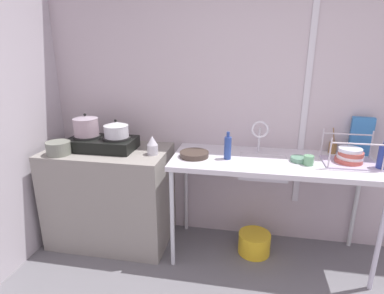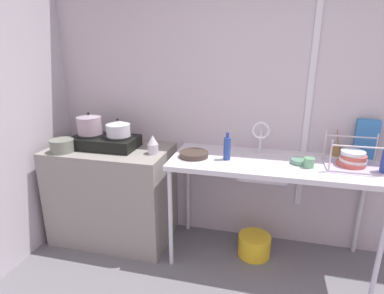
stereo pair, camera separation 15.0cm
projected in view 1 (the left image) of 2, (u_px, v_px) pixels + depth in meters
The scene contains 20 objects.
wall_back at pixel (294, 101), 2.73m from camera, with size 5.26×0.10×2.66m, color #BAADB5.
wall_metal_strip at pixel (307, 87), 2.62m from camera, with size 0.05×0.01×2.12m, color silver.
counter_concrete at pixel (111, 195), 2.93m from camera, with size 1.09×0.64×0.91m, color gray.
counter_sink at pixel (272, 167), 2.56m from camera, with size 1.64×0.64×0.91m.
stove at pixel (102, 143), 2.78m from camera, with size 0.59×0.33×0.12m.
pot_on_left_burner at pixel (86, 126), 2.76m from camera, with size 0.22×0.22×0.20m.
pot_on_right_burner at pixel (116, 129), 2.72m from camera, with size 0.21×0.21×0.16m.
pot_beside_stove at pixel (59, 148), 2.65m from camera, with size 0.20×0.20×0.11m.
percolator at pixel (152, 145), 2.64m from camera, with size 0.09×0.09×0.16m.
sink_basin at pixel (263, 167), 2.57m from camera, with size 0.38×0.31×0.13m, color silver.
faucet at pixel (260, 131), 2.62m from camera, with size 0.15×0.08×0.29m.
frying_pan at pixel (194, 154), 2.60m from camera, with size 0.24×0.24×0.04m, color #3E312A.
dish_rack at pixel (350, 157), 2.43m from camera, with size 0.39×0.29×0.24m.
cup_by_rack at pixel (309, 160), 2.41m from camera, with size 0.08×0.08×0.08m, color #629E71.
small_bowl_on_drainboard at pixel (299, 159), 2.49m from camera, with size 0.14×0.14×0.04m, color slate.
bottle_by_sink at pixel (228, 147), 2.53m from camera, with size 0.06×0.06×0.23m.
bottle_by_rack at pixel (383, 157), 2.30m from camera, with size 0.08×0.08×0.23m.
cereal_box at pixel (361, 136), 2.62m from camera, with size 0.17×0.06×0.32m, color #3371B4.
utensil_jar at pixel (333, 147), 2.69m from camera, with size 0.06×0.06×0.23m.
bucket_on_floor at pixel (254, 243), 2.81m from camera, with size 0.29×0.29×0.19m, color yellow.
Camera 1 is at (-0.38, -0.96, 1.77)m, focal length 29.17 mm.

